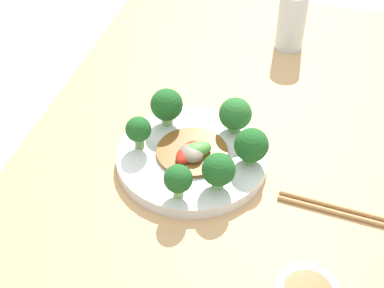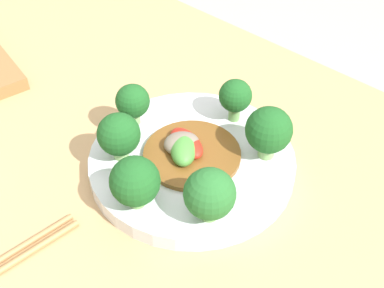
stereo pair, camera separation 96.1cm
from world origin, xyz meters
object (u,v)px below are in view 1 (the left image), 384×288
Objects in this scene: broccoli_northeast at (167,105)px; drinking_glass at (291,21)px; stirfry_center at (192,152)px; chopsticks at (345,212)px; broccoli_south at (251,145)px; broccoli_southwest at (219,170)px; broccoli_southeast at (235,114)px; broccoli_west at (178,179)px; broccoli_north at (138,130)px; plate at (192,158)px.

broccoli_northeast is 0.55× the size of drinking_glass.
chopsticks is (-0.05, -0.25, -0.03)m from stirfry_center.
broccoli_south is (-0.06, -0.16, -0.01)m from broccoli_northeast.
drinking_glass reaches higher than broccoli_southwest.
stirfry_center is at bearing -138.66° from broccoli_northeast.
broccoli_south is 1.02× the size of broccoli_southwest.
broccoli_southeast reaches higher than broccoli_west.
broccoli_north is 1.03× the size of broccoli_west.
broccoli_southeast is at bearing -17.14° from broccoli_west.
drinking_glass is at bearing -12.40° from broccoli_west.
drinking_glass is at bearing -6.90° from broccoli_southwest.
broccoli_southeast is at bearing -60.75° from broccoli_north.
broccoli_southeast is 0.18m from broccoli_west.
broccoli_northeast is 1.16× the size of broccoli_north.
broccoli_southeast is 0.34m from drinking_glass.
stirfry_center is (-0.08, 0.05, -0.03)m from broccoli_southeast.
drinking_glass is (0.40, -0.02, 0.01)m from broccoli_south.
broccoli_southwest is at bearing -137.43° from broccoli_northeast.
broccoli_south is at bearing -42.52° from broccoli_west.
drinking_glass reaches higher than broccoli_west.
broccoli_southeast is at bearing -85.16° from broccoli_northeast.
stirfry_center reaches higher than plate.
plate is at bearing 14.14° from stirfry_center.
broccoli_northeast is (0.07, 0.06, 0.05)m from plate.
broccoli_south is at bearing -151.13° from broccoli_southeast.
broccoli_west is 0.93× the size of broccoli_southwest.
plate is 0.02m from stirfry_center.
broccoli_north is 0.96× the size of broccoli_southwest.
stirfry_center is 0.43m from drinking_glass.
drinking_glass reaches higher than broccoli_south.
broccoli_southeast is 1.07× the size of broccoli_north.
broccoli_southeast is 0.12m from broccoli_northeast.
plate is at bearing -136.87° from broccoli_northeast.
broccoli_west reaches higher than plate.
chopsticks is at bearing -123.20° from broccoli_southeast.
broccoli_northeast is at bearing 68.66° from broccoli_south.
broccoli_southeast is 0.31× the size of chopsticks.
broccoli_northeast reaches higher than stirfry_center.
broccoli_west is at bearing 121.68° from broccoli_southwest.
broccoli_northeast is at bearing 152.83° from drinking_glass.
broccoli_north reaches higher than broccoli_west.
broccoli_southwest is at bearing -58.32° from broccoli_west.
broccoli_southeast is at bearing 28.87° from broccoli_south.
stirfry_center is (0.06, 0.06, -0.03)m from broccoli_southwest.
stirfry_center is (0.09, 0.00, -0.03)m from broccoli_west.
drinking_glass is (0.50, -0.11, 0.01)m from broccoli_west.
plate is at bearing 92.38° from broccoli_south.
broccoli_south reaches higher than broccoli_southwest.
broccoli_north is (-0.07, 0.03, -0.00)m from broccoli_northeast.
broccoli_southeast and broccoli_south have the same top height.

